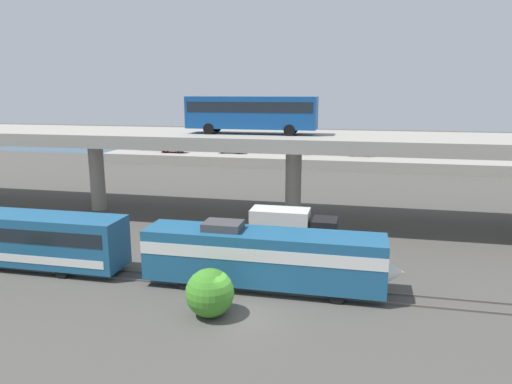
% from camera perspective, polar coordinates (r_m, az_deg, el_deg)
% --- Properties ---
extents(ground_plane, '(260.00, 260.00, 0.00)m').
position_cam_1_polar(ground_plane, '(27.10, -1.65, -14.72)').
color(ground_plane, '#4C4944').
extents(rail_strip_near, '(110.00, 0.12, 0.12)m').
position_cam_1_polar(rail_strip_near, '(29.97, -0.10, -11.83)').
color(rail_strip_near, '#59544C').
rests_on(rail_strip_near, ground_plane).
extents(rail_strip_far, '(110.00, 0.12, 0.12)m').
position_cam_1_polar(rail_strip_far, '(31.23, 0.46, -10.81)').
color(rail_strip_far, '#59544C').
rests_on(rail_strip_far, ground_plane).
extents(train_locomotive, '(16.02, 3.04, 4.18)m').
position_cam_1_polar(train_locomotive, '(29.61, 2.25, -7.69)').
color(train_locomotive, '#1E5984').
rests_on(train_locomotive, ground_plane).
extents(highway_overpass, '(96.00, 10.55, 8.27)m').
position_cam_1_polar(highway_overpass, '(44.09, 4.60, 5.87)').
color(highway_overpass, '#9E998E').
rests_on(highway_overpass, ground_plane).
extents(transit_bus_on_overpass, '(12.00, 2.68, 3.40)m').
position_cam_1_polar(transit_bus_on_overpass, '(43.88, -0.56, 9.69)').
color(transit_bus_on_overpass, '#14478C').
rests_on(transit_bus_on_overpass, highway_overpass).
extents(service_truck_west, '(6.80, 2.46, 3.04)m').
position_cam_1_polar(service_truck_west, '(37.68, 4.24, -4.21)').
color(service_truck_west, black).
rests_on(service_truck_west, ground_plane).
extents(pier_parking_lot, '(73.57, 12.24, 1.68)m').
position_cam_1_polar(pier_parking_lot, '(79.47, 7.97, 3.83)').
color(pier_parking_lot, '#9E998E').
rests_on(pier_parking_lot, ground_plane).
extents(parked_car_0, '(4.05, 1.86, 1.50)m').
position_cam_1_polar(parked_car_0, '(79.06, 12.47, 4.80)').
color(parked_car_0, maroon).
rests_on(parked_car_0, pier_parking_lot).
extents(parked_car_1, '(4.09, 1.88, 1.50)m').
position_cam_1_polar(parked_car_1, '(79.94, 5.24, 5.12)').
color(parked_car_1, black).
rests_on(parked_car_1, pier_parking_lot).
extents(parked_car_2, '(4.67, 1.90, 1.50)m').
position_cam_1_polar(parked_car_2, '(80.81, -2.92, 5.23)').
color(parked_car_2, silver).
rests_on(parked_car_2, pier_parking_lot).
extents(parked_car_3, '(4.32, 2.00, 1.50)m').
position_cam_1_polar(parked_car_3, '(82.87, -9.99, 5.23)').
color(parked_car_3, maroon).
rests_on(parked_car_3, pier_parking_lot).
extents(parked_car_4, '(4.37, 1.92, 1.50)m').
position_cam_1_polar(parked_car_4, '(87.23, -12.50, 5.47)').
color(parked_car_4, navy).
rests_on(parked_car_4, pier_parking_lot).
extents(parked_car_5, '(4.31, 1.88, 1.50)m').
position_cam_1_polar(parked_car_5, '(82.40, 21.62, 4.52)').
color(parked_car_5, '#515459').
rests_on(parked_car_5, pier_parking_lot).
extents(harbor_water, '(140.00, 36.00, 0.01)m').
position_cam_1_polar(harbor_water, '(102.33, 8.98, 5.19)').
color(harbor_water, '#2D5170').
rests_on(harbor_water, ground_plane).
extents(shrub_right, '(2.70, 2.70, 2.70)m').
position_cam_1_polar(shrub_right, '(26.71, -5.59, -11.98)').
color(shrub_right, '#3E8627').
rests_on(shrub_right, ground_plane).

